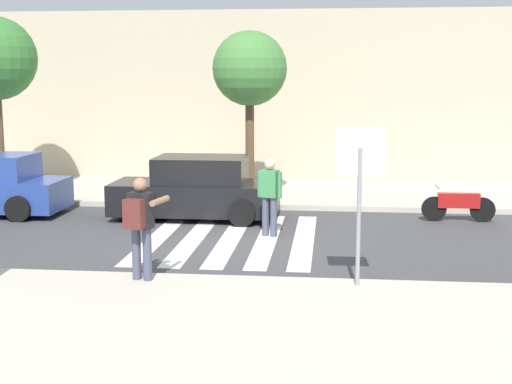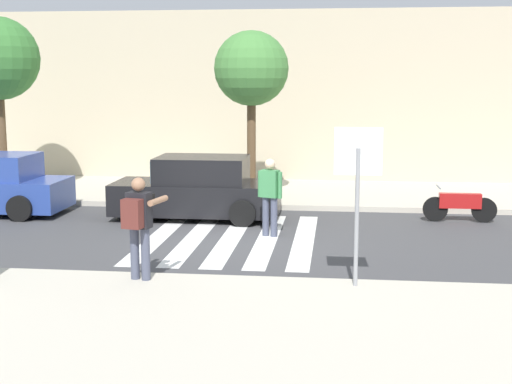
# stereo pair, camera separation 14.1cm
# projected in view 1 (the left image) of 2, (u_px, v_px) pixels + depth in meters

# --- Properties ---
(ground_plane) EXTENTS (120.00, 120.00, 0.00)m
(ground_plane) POSITION_uv_depth(u_px,v_px,m) (229.00, 240.00, 15.39)
(ground_plane) COLOR #424244
(sidewalk_near) EXTENTS (60.00, 6.00, 0.14)m
(sidewalk_near) POSITION_uv_depth(u_px,v_px,m) (162.00, 342.00, 9.30)
(sidewalk_near) COLOR beige
(sidewalk_near) RESTS_ON ground
(sidewalk_far) EXTENTS (60.00, 4.80, 0.14)m
(sidewalk_far) POSITION_uv_depth(u_px,v_px,m) (258.00, 193.00, 21.27)
(sidewalk_far) COLOR beige
(sidewalk_far) RESTS_ON ground
(building_facade_far) EXTENTS (56.00, 4.00, 5.63)m
(building_facade_far) POSITION_uv_depth(u_px,v_px,m) (271.00, 96.00, 25.15)
(building_facade_far) COLOR beige
(building_facade_far) RESTS_ON ground
(crosswalk_stripe_0) EXTENTS (0.44, 5.20, 0.01)m
(crosswalk_stripe_0) POSITION_uv_depth(u_px,v_px,m) (159.00, 236.00, 15.76)
(crosswalk_stripe_0) COLOR silver
(crosswalk_stripe_0) RESTS_ON ground
(crosswalk_stripe_1) EXTENTS (0.44, 5.20, 0.01)m
(crosswalk_stripe_1) POSITION_uv_depth(u_px,v_px,m) (195.00, 237.00, 15.67)
(crosswalk_stripe_1) COLOR silver
(crosswalk_stripe_1) RESTS_ON ground
(crosswalk_stripe_2) EXTENTS (0.44, 5.20, 0.01)m
(crosswalk_stripe_2) POSITION_uv_depth(u_px,v_px,m) (231.00, 238.00, 15.59)
(crosswalk_stripe_2) COLOR silver
(crosswalk_stripe_2) RESTS_ON ground
(crosswalk_stripe_3) EXTENTS (0.44, 5.20, 0.01)m
(crosswalk_stripe_3) POSITION_uv_depth(u_px,v_px,m) (267.00, 239.00, 15.51)
(crosswalk_stripe_3) COLOR silver
(crosswalk_stripe_3) RESTS_ON ground
(crosswalk_stripe_4) EXTENTS (0.44, 5.20, 0.01)m
(crosswalk_stripe_4) POSITION_uv_depth(u_px,v_px,m) (304.00, 240.00, 15.42)
(crosswalk_stripe_4) COLOR silver
(crosswalk_stripe_4) RESTS_ON ground
(stop_sign) EXTENTS (0.76, 0.08, 2.57)m
(stop_sign) POSITION_uv_depth(u_px,v_px,m) (360.00, 171.00, 11.31)
(stop_sign) COLOR gray
(stop_sign) RESTS_ON sidewalk_near
(photographer_with_backpack) EXTENTS (0.69, 0.92, 1.72)m
(photographer_with_backpack) POSITION_uv_depth(u_px,v_px,m) (140.00, 220.00, 11.73)
(photographer_with_backpack) COLOR #474C60
(photographer_with_backpack) RESTS_ON sidewalk_near
(pedestrian_crossing) EXTENTS (0.55, 0.36, 1.72)m
(pedestrian_crossing) POSITION_uv_depth(u_px,v_px,m) (270.00, 193.00, 15.63)
(pedestrian_crossing) COLOR #474C60
(pedestrian_crossing) RESTS_ON ground
(parked_car_black) EXTENTS (4.10, 1.92, 1.55)m
(parked_car_black) POSITION_uv_depth(u_px,v_px,m) (197.00, 190.00, 17.65)
(parked_car_black) COLOR black
(parked_car_black) RESTS_ON ground
(motorcycle) EXTENTS (1.76, 0.60, 0.87)m
(motorcycle) POSITION_uv_depth(u_px,v_px,m) (458.00, 205.00, 17.33)
(motorcycle) COLOR black
(motorcycle) RESTS_ON ground
(street_tree_center) EXTENTS (2.02, 2.02, 4.59)m
(street_tree_center) POSITION_uv_depth(u_px,v_px,m) (250.00, 70.00, 19.17)
(street_tree_center) COLOR brown
(street_tree_center) RESTS_ON sidewalk_far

